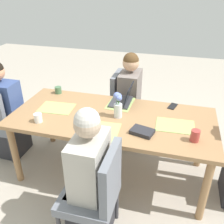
% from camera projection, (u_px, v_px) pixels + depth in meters
% --- Properties ---
extents(ground_plane, '(10.00, 10.00, 0.00)m').
position_uv_depth(ground_plane, '(112.00, 172.00, 2.88)').
color(ground_plane, '#B2A899').
extents(dining_table, '(2.05, 0.93, 0.74)m').
position_uv_depth(dining_table, '(112.00, 123.00, 2.56)').
color(dining_table, '#9E754C').
rests_on(dining_table, ground_plane).
extents(person_head_left_left_near, '(0.40, 0.36, 1.19)m').
position_uv_depth(person_head_left_left_near, '(5.00, 115.00, 2.97)').
color(person_head_left_left_near, '#2D2D33').
rests_on(person_head_left_left_near, ground_plane).
extents(chair_near_left_far, '(0.44, 0.44, 0.90)m').
position_uv_depth(chair_near_left_far, '(97.00, 191.00, 1.96)').
color(chair_near_left_far, slate).
rests_on(chair_near_left_far, ground_plane).
extents(person_near_left_far, '(0.36, 0.40, 1.19)m').
position_uv_depth(person_near_left_far, '(90.00, 182.00, 2.02)').
color(person_near_left_far, '#2D2D33').
rests_on(person_near_left_far, ground_plane).
extents(chair_far_right_near, '(0.44, 0.44, 0.90)m').
position_uv_depth(chair_far_right_near, '(125.00, 103.00, 3.32)').
color(chair_far_right_near, slate).
rests_on(chair_far_right_near, ground_plane).
extents(person_far_right_near, '(0.36, 0.40, 1.19)m').
position_uv_depth(person_far_right_near, '(129.00, 103.00, 3.24)').
color(person_far_right_near, '#2D2D33').
rests_on(person_far_right_near, ground_plane).
extents(flower_vase, '(0.09, 0.09, 0.27)m').
position_uv_depth(flower_vase, '(118.00, 104.00, 2.45)').
color(flower_vase, silver).
rests_on(flower_vase, dining_table).
extents(placemat_head_left_left_near, '(0.38, 0.28, 0.00)m').
position_uv_depth(placemat_head_left_left_near, '(57.00, 108.00, 2.68)').
color(placemat_head_left_left_near, '#9EBC66').
rests_on(placemat_head_left_left_near, dining_table).
extents(placemat_head_right_left_mid, '(0.37, 0.28, 0.00)m').
position_uv_depth(placemat_head_right_left_mid, '(175.00, 126.00, 2.37)').
color(placemat_head_right_left_mid, '#9EBC66').
rests_on(placemat_head_right_left_mid, dining_table).
extents(placemat_near_left_far, '(0.28, 0.37, 0.00)m').
position_uv_depth(placemat_near_left_far, '(104.00, 132.00, 2.27)').
color(placemat_near_left_far, '#9EBC66').
rests_on(placemat_near_left_far, dining_table).
extents(placemat_far_right_near, '(0.27, 0.37, 0.00)m').
position_uv_depth(placemat_far_right_near, '(120.00, 103.00, 2.78)').
color(placemat_far_right_near, '#9EBC66').
rests_on(placemat_far_right_near, dining_table).
extents(laptop_far_right_near, '(0.22, 0.32, 0.21)m').
position_uv_depth(laptop_far_right_near, '(123.00, 99.00, 2.77)').
color(laptop_far_right_near, '#38383D').
rests_on(laptop_far_right_near, dining_table).
extents(coffee_mug_near_left, '(0.08, 0.08, 0.09)m').
position_uv_depth(coffee_mug_near_left, '(38.00, 118.00, 2.41)').
color(coffee_mug_near_left, white).
rests_on(coffee_mug_near_left, dining_table).
extents(coffee_mug_near_right, '(0.08, 0.08, 0.08)m').
position_uv_depth(coffee_mug_near_right, '(58.00, 90.00, 3.00)').
color(coffee_mug_near_right, '#47704C').
rests_on(coffee_mug_near_right, dining_table).
extents(coffee_mug_centre_left, '(0.08, 0.08, 0.11)m').
position_uv_depth(coffee_mug_centre_left, '(195.00, 136.00, 2.13)').
color(coffee_mug_centre_left, '#AD3D38').
rests_on(coffee_mug_centre_left, dining_table).
extents(book_blue_cover, '(0.23, 0.19, 0.04)m').
position_uv_depth(book_blue_cover, '(142.00, 131.00, 2.25)').
color(book_blue_cover, '#28282D').
rests_on(book_blue_cover, dining_table).
extents(phone_black, '(0.11, 0.16, 0.01)m').
position_uv_depth(phone_black, '(173.00, 106.00, 2.71)').
color(phone_black, black).
rests_on(phone_black, dining_table).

